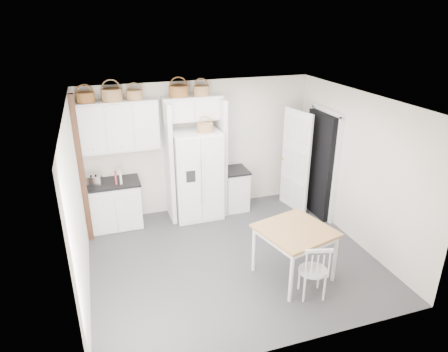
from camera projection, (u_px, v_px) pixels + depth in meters
name	position (u px, v px, depth m)	size (l,w,h in m)	color
floor	(232.00, 257.00, 6.62)	(4.50, 4.50, 0.00)	#3C3C40
ceiling	(233.00, 102.00, 5.62)	(4.50, 4.50, 0.00)	white
wall_back	(199.00, 147.00, 7.88)	(4.50, 4.50, 0.00)	beige
wall_left	(78.00, 207.00, 5.48)	(4.00, 4.00, 0.00)	beige
wall_right	(357.00, 169.00, 6.77)	(4.00, 4.00, 0.00)	beige
refrigerator	(197.00, 175.00, 7.68)	(0.90, 0.72, 1.74)	white
base_cab_left	(115.00, 205.00, 7.45)	(0.93, 0.59, 0.86)	silver
base_cab_right	(235.00, 190.00, 8.14)	(0.46, 0.55, 0.81)	silver
dining_table	(294.00, 253.00, 6.02)	(0.98, 0.98, 0.81)	#A47444
windsor_chair	(313.00, 270.00, 5.60)	(0.41, 0.37, 0.83)	silver
counter_left	(112.00, 183.00, 7.28)	(0.97, 0.63, 0.04)	black
counter_right	(235.00, 170.00, 7.98)	(0.50, 0.59, 0.04)	black
toaster	(94.00, 181.00, 7.08)	(0.27, 0.16, 0.19)	silver
cookbook_red	(116.00, 178.00, 7.18)	(0.03, 0.14, 0.22)	#AA2A35
cookbook_cream	(121.00, 176.00, 7.20)	(0.04, 0.17, 0.26)	beige
basket_upper_a	(85.00, 97.00, 6.72)	(0.30, 0.30, 0.17)	brown
basket_upper_b	(112.00, 95.00, 6.84)	(0.36, 0.36, 0.21)	olive
basket_upper_c	(134.00, 95.00, 6.96)	(0.29, 0.29, 0.16)	olive
basket_bridge_a	(179.00, 91.00, 7.17)	(0.35, 0.35, 0.20)	brown
basket_bridge_b	(201.00, 91.00, 7.30)	(0.30, 0.30, 0.17)	olive
basket_fridge_b	(205.00, 128.00, 7.28)	(0.29, 0.29, 0.16)	olive
upper_cabinet	(119.00, 126.00, 7.07)	(1.40, 0.34, 0.90)	silver
bridge_cabinet	(192.00, 108.00, 7.37)	(1.12, 0.34, 0.45)	silver
fridge_panel_left	(169.00, 163.00, 7.48)	(0.08, 0.60, 2.30)	silver
fridge_panel_right	(221.00, 157.00, 7.78)	(0.08, 0.60, 2.30)	silver
trim_post	(82.00, 171.00, 6.67)	(0.09, 0.09, 2.60)	#391E13
doorway_void	(320.00, 165.00, 7.73)	(0.18, 0.85, 2.05)	black
door_slab	(295.00, 161.00, 7.92)	(0.80, 0.04, 2.05)	white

